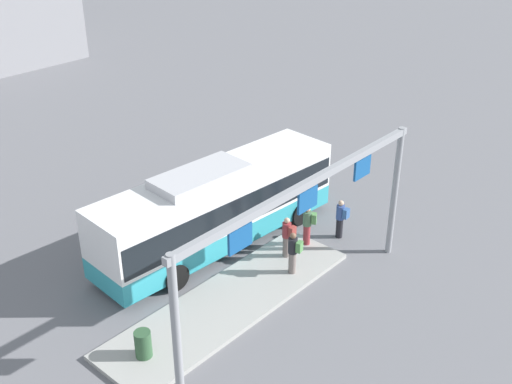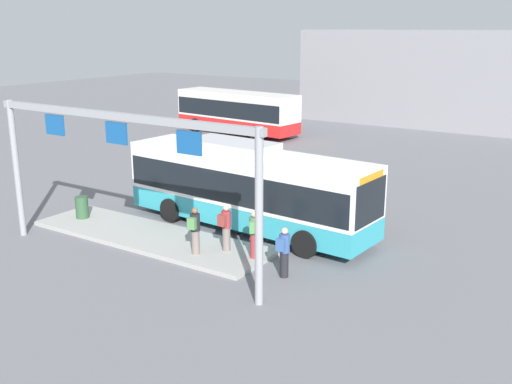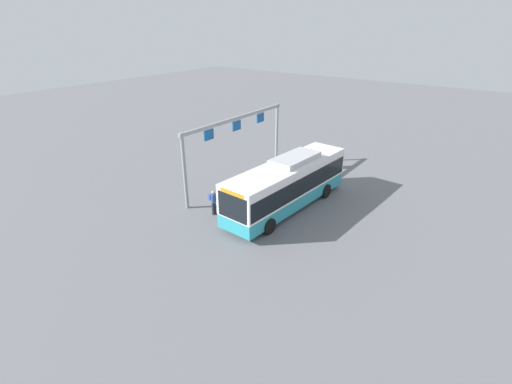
{
  "view_description": "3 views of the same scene",
  "coord_description": "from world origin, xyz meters",
  "px_view_note": "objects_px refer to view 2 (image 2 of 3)",
  "views": [
    {
      "loc": [
        -14.98,
        -15.34,
        13.53
      ],
      "look_at": [
        2.02,
        -0.2,
        1.61
      ],
      "focal_mm": 44.34,
      "sensor_mm": 36.0,
      "label": 1
    },
    {
      "loc": [
        12.65,
        -18.69,
        7.8
      ],
      "look_at": [
        1.02,
        -0.96,
        1.9
      ],
      "focal_mm": 41.98,
      "sensor_mm": 36.0,
      "label": 2
    },
    {
      "loc": [
        19.49,
        11.68,
        11.56
      ],
      "look_at": [
        1.28,
        -1.62,
        1.17
      ],
      "focal_mm": 26.32,
      "sensor_mm": 36.0,
      "label": 3
    }
  ],
  "objects_px": {
    "trash_bin": "(82,207)",
    "person_waiting_far": "(195,230)",
    "person_waiting_mid": "(226,227)",
    "person_waiting_near": "(284,251)",
    "bus_main": "(248,185)",
    "person_boarding": "(254,233)",
    "bus_background_left": "(237,110)"
  },
  "relations": [
    {
      "from": "bus_main",
      "to": "person_waiting_near",
      "type": "relative_size",
      "value": 6.41
    },
    {
      "from": "person_waiting_near",
      "to": "person_waiting_far",
      "type": "height_order",
      "value": "person_waiting_far"
    },
    {
      "from": "person_waiting_near",
      "to": "trash_bin",
      "type": "bearing_deg",
      "value": 84.23
    },
    {
      "from": "person_waiting_mid",
      "to": "person_waiting_far",
      "type": "bearing_deg",
      "value": 138.55
    },
    {
      "from": "bus_background_left",
      "to": "bus_main",
      "type": "bearing_deg",
      "value": 131.63
    },
    {
      "from": "person_boarding",
      "to": "person_waiting_far",
      "type": "distance_m",
      "value": 2.07
    },
    {
      "from": "person_waiting_near",
      "to": "trash_bin",
      "type": "distance_m",
      "value": 9.86
    },
    {
      "from": "trash_bin",
      "to": "person_boarding",
      "type": "bearing_deg",
      "value": 1.23
    },
    {
      "from": "bus_background_left",
      "to": "person_boarding",
      "type": "bearing_deg",
      "value": 131.84
    },
    {
      "from": "trash_bin",
      "to": "person_waiting_far",
      "type": "bearing_deg",
      "value": -5.53
    },
    {
      "from": "bus_main",
      "to": "person_waiting_near",
      "type": "distance_m",
      "value": 5.0
    },
    {
      "from": "bus_background_left",
      "to": "person_waiting_far",
      "type": "distance_m",
      "value": 24.96
    },
    {
      "from": "bus_main",
      "to": "person_boarding",
      "type": "height_order",
      "value": "bus_main"
    },
    {
      "from": "bus_background_left",
      "to": "person_boarding",
      "type": "relative_size",
      "value": 6.03
    },
    {
      "from": "person_boarding",
      "to": "person_waiting_near",
      "type": "bearing_deg",
      "value": -139.97
    },
    {
      "from": "person_boarding",
      "to": "person_waiting_mid",
      "type": "bearing_deg",
      "value": 57.46
    },
    {
      "from": "person_waiting_near",
      "to": "person_waiting_mid",
      "type": "bearing_deg",
      "value": 74.34
    },
    {
      "from": "bus_background_left",
      "to": "person_boarding",
      "type": "height_order",
      "value": "bus_background_left"
    },
    {
      "from": "person_waiting_mid",
      "to": "trash_bin",
      "type": "xyz_separation_m",
      "value": [
        -7.15,
        -0.22,
        -0.44
      ]
    },
    {
      "from": "person_waiting_far",
      "to": "person_boarding",
      "type": "bearing_deg",
      "value": -80.47
    },
    {
      "from": "bus_background_left",
      "to": "trash_bin",
      "type": "bearing_deg",
      "value": 113.39
    },
    {
      "from": "bus_main",
      "to": "person_boarding",
      "type": "bearing_deg",
      "value": -48.58
    },
    {
      "from": "person_boarding",
      "to": "person_waiting_near",
      "type": "distance_m",
      "value": 1.58
    },
    {
      "from": "person_waiting_far",
      "to": "bus_main",
      "type": "bearing_deg",
      "value": -9.51
    },
    {
      "from": "trash_bin",
      "to": "person_waiting_mid",
      "type": "bearing_deg",
      "value": 1.79
    },
    {
      "from": "bus_background_left",
      "to": "trash_bin",
      "type": "height_order",
      "value": "bus_background_left"
    },
    {
      "from": "bus_background_left",
      "to": "person_waiting_near",
      "type": "distance_m",
      "value": 26.67
    },
    {
      "from": "person_boarding",
      "to": "trash_bin",
      "type": "distance_m",
      "value": 8.38
    },
    {
      "from": "trash_bin",
      "to": "person_waiting_near",
      "type": "bearing_deg",
      "value": -2.0
    },
    {
      "from": "bus_background_left",
      "to": "person_boarding",
      "type": "xyz_separation_m",
      "value": [
        15.0,
        -20.43,
        -0.73
      ]
    },
    {
      "from": "bus_main",
      "to": "bus_background_left",
      "type": "relative_size",
      "value": 1.06
    },
    {
      "from": "person_waiting_far",
      "to": "trash_bin",
      "type": "height_order",
      "value": "person_waiting_far"
    }
  ]
}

